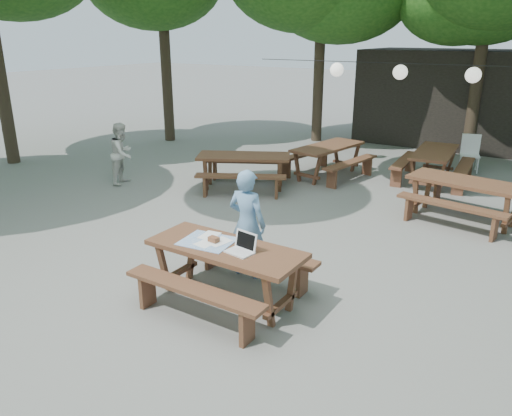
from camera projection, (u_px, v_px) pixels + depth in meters
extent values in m
plane|color=slate|center=(275.00, 261.00, 7.54)|extent=(80.00, 80.00, 0.00)
cube|color=black|center=(466.00, 98.00, 15.16)|extent=(6.00, 3.00, 2.80)
cube|color=#53341D|center=(226.00, 249.00, 6.20)|extent=(2.00, 0.80, 0.06)
cube|color=#53341D|center=(193.00, 289.00, 5.77)|extent=(1.90, 0.28, 0.05)
cube|color=#53341D|center=(254.00, 250.00, 6.80)|extent=(1.90, 0.28, 0.05)
cube|color=#53341D|center=(226.00, 276.00, 6.32)|extent=(1.70, 0.70, 0.69)
cube|color=#53341D|center=(244.00, 156.00, 10.87)|extent=(2.14, 1.65, 0.06)
cube|color=#53341D|center=(241.00, 176.00, 10.35)|extent=(1.81, 1.14, 0.05)
cube|color=#53341D|center=(247.00, 161.00, 11.57)|extent=(1.81, 1.14, 0.05)
cube|color=#53341D|center=(244.00, 173.00, 10.99)|extent=(1.83, 1.42, 0.69)
cube|color=#53341D|center=(467.00, 182.00, 8.98)|extent=(2.10, 1.09, 0.06)
cube|color=#53341D|center=(451.00, 205.00, 8.60)|extent=(1.92, 0.56, 0.05)
cube|color=#53341D|center=(477.00, 189.00, 9.53)|extent=(1.92, 0.56, 0.05)
cube|color=#53341D|center=(464.00, 202.00, 9.10)|extent=(1.78, 0.94, 0.69)
cube|color=#53341D|center=(328.00, 147.00, 11.79)|extent=(1.13, 2.11, 0.06)
cube|color=#53341D|center=(351.00, 162.00, 11.46)|extent=(0.60, 1.92, 0.05)
cube|color=#53341D|center=(306.00, 154.00, 12.29)|extent=(0.60, 1.92, 0.05)
cube|color=#53341D|center=(327.00, 162.00, 11.91)|extent=(0.98, 1.79, 0.69)
cube|color=#53341D|center=(435.00, 152.00, 11.28)|extent=(0.95, 2.06, 0.06)
cube|color=#53341D|center=(464.00, 167.00, 11.07)|extent=(0.43, 1.92, 0.05)
cube|color=#53341D|center=(405.00, 160.00, 11.65)|extent=(0.43, 1.92, 0.05)
cube|color=#53341D|center=(433.00, 168.00, 11.40)|extent=(0.83, 1.75, 0.69)
imported|color=#6A97C2|center=(247.00, 224.00, 6.87)|extent=(0.58, 0.39, 1.54)
imported|color=silver|center=(122.00, 153.00, 11.24)|extent=(0.72, 0.81, 1.39)
cube|color=white|center=(470.00, 156.00, 12.32)|extent=(0.54, 0.54, 0.04)
cube|color=white|center=(471.00, 144.00, 12.42)|extent=(0.44, 0.15, 0.48)
cube|color=white|center=(469.00, 164.00, 12.39)|extent=(0.51, 0.51, 0.38)
cube|color=white|center=(240.00, 252.00, 6.00)|extent=(0.36, 0.28, 0.02)
cube|color=white|center=(246.00, 241.00, 6.05)|extent=(0.34, 0.11, 0.23)
cube|color=black|center=(246.00, 241.00, 6.04)|extent=(0.28, 0.09, 0.19)
cube|color=#3875C1|center=(207.00, 241.00, 6.33)|extent=(0.71, 0.62, 0.01)
cube|color=white|center=(207.00, 243.00, 6.28)|extent=(0.24, 0.32, 0.00)
cube|color=white|center=(219.00, 242.00, 6.30)|extent=(0.26, 0.33, 0.00)
cube|color=white|center=(210.00, 235.00, 6.49)|extent=(0.25, 0.32, 0.00)
cube|color=brown|center=(214.00, 239.00, 6.29)|extent=(0.14, 0.10, 0.06)
cylinder|color=black|center=(432.00, 64.00, 11.19)|extent=(9.00, 0.02, 0.02)
sphere|color=white|center=(337.00, 70.00, 12.43)|extent=(0.34, 0.34, 0.34)
sphere|color=white|center=(400.00, 72.00, 11.61)|extent=(0.34, 0.34, 0.34)
sphere|color=white|center=(473.00, 75.00, 10.80)|extent=(0.34, 0.34, 0.34)
cylinder|color=#2D2319|center=(166.00, 63.00, 15.34)|extent=(0.32, 0.32, 4.78)
cylinder|color=#2D2319|center=(319.00, 61.00, 15.27)|extent=(0.32, 0.32, 4.89)
cylinder|color=#2D2319|center=(477.00, 78.00, 13.48)|extent=(0.32, 0.32, 4.24)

